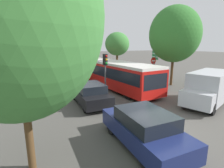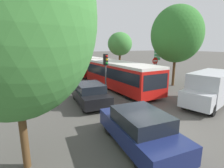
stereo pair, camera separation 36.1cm
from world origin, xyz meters
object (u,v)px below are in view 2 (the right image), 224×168
object	(u,v)px
queued_car_navy	(140,129)
tree_left_near	(9,16)
queued_car_black	(90,94)
queued_car_tan	(59,71)
direction_sign_post	(157,59)
tree_right_near	(177,34)
queued_car_graphite	(68,79)
traffic_light	(106,65)
articulated_bus	(101,69)
no_entry_sign	(155,66)
tree_right_mid	(120,45)
tree_left_mid	(18,42)
queued_car_red	(47,63)
queued_car_blue	(51,66)
white_van	(210,88)
tree_left_far	(23,37)
city_bus_rear	(41,56)

from	to	relation	value
queued_car_navy	tree_left_near	size ratio (longest dim) A/B	0.57
queued_car_black	queued_car_tan	size ratio (longest dim) A/B	0.98
direction_sign_post	tree_right_near	size ratio (longest dim) A/B	0.46
queued_car_graphite	traffic_light	world-z (taller)	traffic_light
queued_car_navy	queued_car_graphite	world-z (taller)	queued_car_navy
articulated_bus	no_entry_sign	distance (m)	5.82
tree_right_mid	queued_car_graphite	bearing A→B (deg)	-144.16
tree_left_mid	tree_right_mid	size ratio (longest dim) A/B	0.99
direction_sign_post	tree_left_mid	distance (m)	13.87
articulated_bus	traffic_light	distance (m)	5.29
tree_left_mid	no_entry_sign	bearing A→B (deg)	-5.69
queued_car_navy	queued_car_red	bearing A→B (deg)	3.68
queued_car_red	tree_left_mid	bearing A→B (deg)	171.31
queued_car_tan	queued_car_blue	xyz separation A→B (m)	(-0.20, 5.86, -0.03)
articulated_bus	no_entry_sign	xyz separation A→B (m)	(4.76, -3.34, 0.40)
no_entry_sign	tree_left_near	distance (m)	15.47
queued_car_black	white_van	xyz separation A→B (m)	(7.27, -3.94, 0.48)
queued_car_navy	direction_sign_post	world-z (taller)	direction_sign_post
white_van	tree_right_near	bearing A→B (deg)	-129.62
queued_car_graphite	tree_left_far	bearing A→B (deg)	34.77
queued_car_navy	tree_left_far	size ratio (longest dim) A/B	0.57
queued_car_red	tree_right_mid	world-z (taller)	tree_right_mid
queued_car_black	no_entry_sign	distance (m)	9.09
articulated_bus	tree_left_mid	distance (m)	8.66
tree_left_near	tree_left_far	bearing A→B (deg)	88.81
articulated_bus	city_bus_rear	world-z (taller)	articulated_bus
articulated_bus	queued_car_red	size ratio (longest dim) A/B	4.15
queued_car_graphite	tree_left_near	bearing A→B (deg)	164.28
queued_car_blue	tree_left_far	world-z (taller)	tree_left_far
tree_left_near	traffic_light	bearing A→B (deg)	48.25
queued_car_navy	queued_car_graphite	bearing A→B (deg)	4.36
queued_car_blue	traffic_light	distance (m)	16.52
queued_car_red	traffic_light	size ratio (longest dim) A/B	1.23
queued_car_blue	white_van	world-z (taller)	white_van
articulated_bus	tree_right_mid	world-z (taller)	tree_right_mid
direction_sign_post	queued_car_navy	bearing A→B (deg)	61.32
queued_car_tan	traffic_light	world-z (taller)	traffic_light
queued_car_blue	tree_left_far	bearing A→B (deg)	151.02
queued_car_blue	tree_right_near	size ratio (longest dim) A/B	0.55
tree_left_mid	white_van	bearing A→B (deg)	-36.15
queued_car_black	tree_left_mid	bearing A→B (deg)	46.99
queued_car_graphite	queued_car_tan	bearing A→B (deg)	2.08
no_entry_sign	tree_left_mid	world-z (taller)	tree_left_mid
tree_right_near	queued_car_red	bearing A→B (deg)	113.62
city_bus_rear	no_entry_sign	world-z (taller)	no_entry_sign
tree_left_near	articulated_bus	bearing A→B (deg)	56.41
tree_left_far	queued_car_navy	bearing A→B (deg)	-78.13
queued_car_blue	city_bus_rear	bearing A→B (deg)	3.30
white_van	queued_car_graphite	bearing A→B (deg)	-70.77
city_bus_rear	tree_right_near	size ratio (longest dim) A/B	1.47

